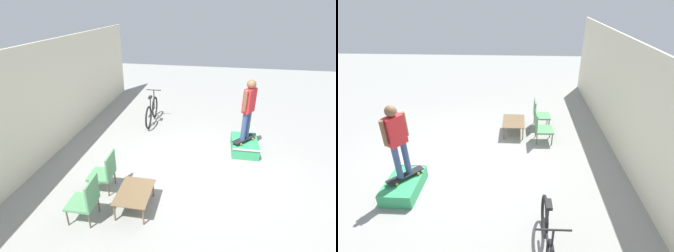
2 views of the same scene
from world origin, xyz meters
The scene contains 9 objects.
ground_plane centered at (0.00, 0.00, 0.00)m, with size 24.00×24.00×0.00m, color gray.
house_wall_back centered at (0.00, 4.31, 1.50)m, with size 12.00×0.06×3.00m.
skate_ramp_box centered at (1.22, -0.95, 0.16)m, with size 1.12×0.72×0.34m.
skateboard_on_ramp centered at (1.15, -0.91, 0.40)m, with size 0.75×0.70×0.07m.
person_skater centered at (1.15, -0.91, 1.40)m, with size 0.50×0.37×1.68m.
coffee_table centered at (-1.59, 1.44, 0.38)m, with size 0.93×0.67×0.42m.
patio_chair_left centered at (-2.04, 2.24, 0.49)m, with size 0.53×0.53×0.93m.
patio_chair_right centered at (-1.12, 2.24, 0.49)m, with size 0.54×0.54×0.93m.
bicycle centered at (2.66, 2.10, 0.41)m, with size 1.75×0.52×1.08m.
Camera 1 is at (-5.59, 0.03, 3.85)m, focal length 28.00 mm.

